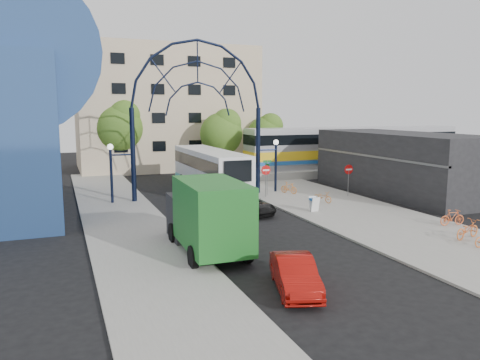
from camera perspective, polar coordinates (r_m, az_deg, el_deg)
name	(u,v)px	position (r m, az deg, el deg)	size (l,w,h in m)	color
ground	(277,246)	(23.99, 4.58, -8.01)	(120.00, 120.00, 0.00)	black
sidewalk_east	(362,216)	(31.34, 14.63, -4.21)	(8.00, 56.00, 0.12)	gray
plaza_west	(130,229)	(27.75, -13.28, -5.80)	(5.00, 50.00, 0.12)	gray
gateway_arch	(198,87)	(36.16, -5.17, 11.24)	(13.64, 0.44, 12.10)	black
stop_sign	(266,173)	(36.23, 3.17, 0.86)	(0.80, 0.07, 2.50)	slate
do_not_enter_sign	(349,173)	(37.54, 13.10, 0.89)	(0.76, 0.07, 2.48)	slate
street_name_sign	(267,170)	(36.92, 3.35, 1.21)	(0.70, 0.70, 2.80)	slate
sandwich_board	(314,202)	(31.52, 9.03, -2.70)	(0.55, 0.61, 0.99)	white
commercial_block_east	(400,163)	(40.51, 18.98, 1.94)	(6.00, 16.00, 5.00)	black
apartment_block	(165,109)	(56.94, -9.15, 8.60)	(20.00, 12.10, 14.00)	#CDB08E
train_platform	(354,169)	(52.61, 13.78, 1.26)	(32.00, 5.00, 0.80)	gray
train_car	(355,147)	(52.37, 13.88, 3.98)	(25.10, 3.05, 4.20)	#B7B7BC
tree_north_a	(223,131)	(49.39, -2.13, 5.94)	(4.48, 4.48, 7.00)	#382314
tree_north_b	(120,125)	(51.00, -14.39, 6.51)	(5.12, 5.12, 8.00)	#382314
tree_north_c	(267,133)	(53.50, 3.27, 5.78)	(4.16, 4.16, 6.50)	#382314
city_bus	(210,170)	(39.18, -3.69, 1.21)	(3.12, 12.87, 3.52)	white
green_truck	(206,216)	(22.59, -4.11, -4.34)	(2.91, 7.18, 3.59)	black
black_suv	(248,205)	(30.89, 1.02, -3.11)	(1.96, 4.25, 1.18)	black
red_sedan	(295,274)	(18.17, 6.72, -11.32)	(1.41, 4.04, 1.33)	#920D09
bike_near_a	(323,197)	(34.76, 10.03, -2.03)	(0.54, 1.56, 0.82)	orange
bike_near_b	(289,188)	(38.10, 5.98, -0.95)	(0.43, 1.52, 0.92)	orange
bike_far_a	(467,229)	(27.39, 25.98, -5.43)	(0.66, 1.91, 1.00)	orange
bike_far_b	(452,217)	(30.12, 24.46, -4.17)	(0.45, 1.58, 0.95)	#D75B2B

